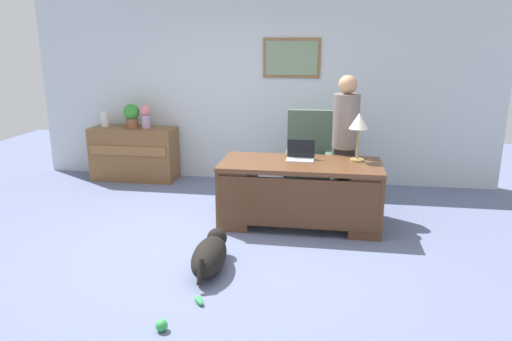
# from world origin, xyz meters

# --- Properties ---
(ground_plane) EXTENTS (12.00, 12.00, 0.00)m
(ground_plane) POSITION_xyz_m (0.00, 0.00, 0.00)
(ground_plane) COLOR slate
(back_wall) EXTENTS (7.00, 0.16, 2.70)m
(back_wall) POSITION_xyz_m (0.00, 2.60, 1.35)
(back_wall) COLOR silver
(back_wall) RESTS_ON ground_plane
(desk) EXTENTS (1.83, 0.85, 0.75)m
(desk) POSITION_xyz_m (0.75, 0.72, 0.41)
(desk) COLOR brown
(desk) RESTS_ON ground_plane
(credenza) EXTENTS (1.30, 0.50, 0.81)m
(credenza) POSITION_xyz_m (-1.92, 2.25, 0.41)
(credenza) COLOR brown
(credenza) RESTS_ON ground_plane
(armchair) EXTENTS (0.60, 0.59, 1.20)m
(armchair) POSITION_xyz_m (0.79, 1.71, 0.52)
(armchair) COLOR #475B4C
(armchair) RESTS_ON ground_plane
(person_standing) EXTENTS (0.32, 0.32, 1.70)m
(person_standing) POSITION_xyz_m (1.25, 1.31, 0.88)
(person_standing) COLOR #262323
(person_standing) RESTS_ON ground_plane
(dog_lying) EXTENTS (0.32, 0.87, 0.30)m
(dog_lying) POSITION_xyz_m (0.01, -0.57, 0.15)
(dog_lying) COLOR black
(dog_lying) RESTS_ON ground_plane
(laptop) EXTENTS (0.32, 0.22, 0.22)m
(laptop) POSITION_xyz_m (0.74, 0.87, 0.80)
(laptop) COLOR #B2B5BA
(laptop) RESTS_ON desk
(desk_lamp) EXTENTS (0.22, 0.22, 0.56)m
(desk_lamp) POSITION_xyz_m (1.39, 0.91, 1.18)
(desk_lamp) COLOR #9E8447
(desk_lamp) RESTS_ON desk
(vase_with_flowers) EXTENTS (0.17, 0.17, 0.35)m
(vase_with_flowers) POSITION_xyz_m (-1.70, 2.25, 1.01)
(vase_with_flowers) COLOR #BE97BD
(vase_with_flowers) RESTS_ON credenza
(vase_empty) EXTENTS (0.12, 0.12, 0.23)m
(vase_empty) POSITION_xyz_m (-2.36, 2.25, 0.93)
(vase_empty) COLOR silver
(vase_empty) RESTS_ON credenza
(potted_plant) EXTENTS (0.24, 0.24, 0.36)m
(potted_plant) POSITION_xyz_m (-1.92, 2.25, 1.01)
(potted_plant) COLOR brown
(potted_plant) RESTS_ON credenza
(dog_toy_ball) EXTENTS (0.09, 0.09, 0.09)m
(dog_toy_ball) POSITION_xyz_m (-0.10, -1.59, 0.05)
(dog_toy_ball) COLOR green
(dog_toy_ball) RESTS_ON ground_plane
(dog_toy_bone) EXTENTS (0.13, 0.15, 0.05)m
(dog_toy_bone) POSITION_xyz_m (0.06, -1.17, 0.03)
(dog_toy_bone) COLOR green
(dog_toy_bone) RESTS_ON ground_plane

